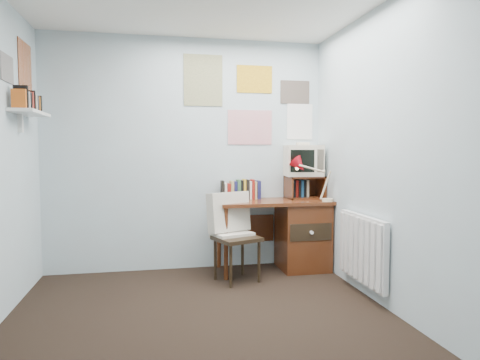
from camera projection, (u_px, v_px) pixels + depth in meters
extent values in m
plane|color=black|center=(208.00, 334.00, 3.01)|extent=(3.50, 3.50, 0.00)
cube|color=#A9B9C1|center=(187.00, 155.00, 4.63)|extent=(3.00, 0.02, 2.50)
cube|color=#A9B9C1|center=(405.00, 156.00, 3.22)|extent=(0.02, 3.50, 2.50)
cube|color=#562813|center=(274.00, 202.00, 4.58)|extent=(1.20, 0.55, 0.03)
cube|color=#562813|center=(303.00, 236.00, 4.67)|extent=(0.50, 0.50, 0.72)
cylinder|color=#562813|center=(226.00, 244.00, 4.26)|extent=(0.04, 0.04, 0.72)
cylinder|color=#562813|center=(219.00, 235.00, 4.72)|extent=(0.04, 0.04, 0.72)
cube|color=#562813|center=(246.00, 228.00, 4.80)|extent=(0.64, 0.02, 0.30)
cube|color=black|center=(237.00, 239.00, 4.22)|extent=(0.55, 0.54, 0.85)
cube|color=#B70C19|center=(328.00, 182.00, 4.46)|extent=(0.36, 0.33, 0.42)
cube|color=#562813|center=(305.00, 187.00, 4.76)|extent=(0.40, 0.30, 0.25)
cube|color=beige|center=(303.00, 159.00, 4.75)|extent=(0.43, 0.40, 0.37)
cube|color=#562813|center=(248.00, 189.00, 4.70)|extent=(0.60, 0.14, 0.22)
cube|color=white|center=(363.00, 249.00, 3.81)|extent=(0.09, 0.80, 0.60)
cube|color=white|center=(30.00, 113.00, 3.69)|extent=(0.20, 0.62, 0.24)
cube|color=white|center=(250.00, 100.00, 4.73)|extent=(1.20, 0.01, 0.90)
cube|color=white|center=(17.00, 68.00, 3.65)|extent=(0.01, 0.70, 0.60)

